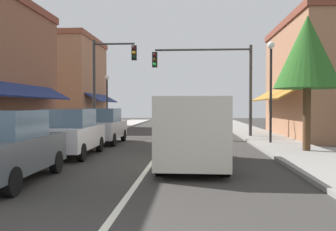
{
  "coord_description": "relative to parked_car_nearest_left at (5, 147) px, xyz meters",
  "views": [
    {
      "loc": [
        1.33,
        -2.98,
        1.86
      ],
      "look_at": [
        0.16,
        15.01,
        1.42
      ],
      "focal_mm": 39.76,
      "sensor_mm": 36.0,
      "label": 1
    }
  ],
  "objects": [
    {
      "name": "storefront_far_left",
      "position": [
        -6.52,
        22.28,
        2.95
      ],
      "size": [
        7.17,
        8.2,
        7.65
      ],
      "color": "#9E6B4C",
      "rests_on": "ground"
    },
    {
      "name": "parked_car_third_left",
      "position": [
        0.06,
        9.69,
        0.0
      ],
      "size": [
        1.79,
        4.11,
        1.77
      ],
      "rotation": [
        0.0,
        0.0,
        0.0
      ],
      "color": "#B7BABF",
      "rests_on": "ground"
    },
    {
      "name": "street_lamp_left_far",
      "position": [
        -1.84,
        18.84,
        2.02
      ],
      "size": [
        0.36,
        0.36,
        4.22
      ],
      "color": "black",
      "rests_on": "ground"
    },
    {
      "name": "lane_center_stripe",
      "position": [
        3.2,
        12.28,
        -0.88
      ],
      "size": [
        0.14,
        52.0,
        0.01
      ],
      "primitive_type": "cube",
      "color": "silver",
      "rests_on": "ground"
    },
    {
      "name": "ground_plane",
      "position": [
        3.2,
        12.28,
        -0.88
      ],
      "size": [
        80.0,
        80.0,
        0.0
      ],
      "primitive_type": "plane",
      "color": "#33302D"
    },
    {
      "name": "parked_car_nearest_left",
      "position": [
        0.0,
        0.0,
        0.0
      ],
      "size": [
        1.87,
        4.14,
        1.77
      ],
      "rotation": [
        0.0,
        0.0,
        0.03
      ],
      "color": "#4C5156",
      "rests_on": "ground"
    },
    {
      "name": "parked_car_second_left",
      "position": [
        -0.01,
        4.9,
        0.0
      ],
      "size": [
        1.85,
        4.14,
        1.77
      ],
      "rotation": [
        0.0,
        0.0,
        0.02
      ],
      "color": "silver",
      "rests_on": "ground"
    },
    {
      "name": "sidewalk_right",
      "position": [
        8.7,
        12.28,
        -0.82
      ],
      "size": [
        2.6,
        56.0,
        0.12
      ],
      "primitive_type": "cube",
      "color": "gray",
      "rests_on": "ground"
    },
    {
      "name": "sidewalk_left",
      "position": [
        -2.3,
        12.28,
        -0.82
      ],
      "size": [
        2.6,
        56.0,
        0.12
      ],
      "primitive_type": "cube",
      "color": "#A39E99",
      "rests_on": "ground"
    },
    {
      "name": "tree_right_near",
      "position": [
        9.05,
        6.28,
        3.1
      ],
      "size": [
        2.6,
        2.6,
        5.44
      ],
      "color": "#4C331E",
      "rests_on": "ground"
    },
    {
      "name": "traffic_signal_mast_arm",
      "position": [
        5.89,
        13.58,
        2.95
      ],
      "size": [
        5.94,
        0.5,
        5.5
      ],
      "color": "#333333",
      "rests_on": "ground"
    },
    {
      "name": "storefront_right_block",
      "position": [
        12.51,
        14.28,
        2.62
      ],
      "size": [
        6.34,
        10.2,
        7.0
      ],
      "color": "#9E6B4C",
      "rests_on": "ground"
    },
    {
      "name": "van_in_lane",
      "position": [
        4.58,
        2.87,
        0.27
      ],
      "size": [
        2.09,
        5.22,
        2.12
      ],
      "rotation": [
        0.0,
        0.0,
        -0.02
      ],
      "color": "beige",
      "rests_on": "ground"
    },
    {
      "name": "traffic_signal_left_corner",
      "position": [
        -0.74,
        14.21,
        3.05
      ],
      "size": [
        2.8,
        0.5,
        6.02
      ],
      "color": "#333333",
      "rests_on": "ground"
    },
    {
      "name": "street_lamp_right_mid",
      "position": [
        8.33,
        9.56,
        2.47
      ],
      "size": [
        0.36,
        0.36,
        5.0
      ],
      "color": "black",
      "rests_on": "ground"
    }
  ]
}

